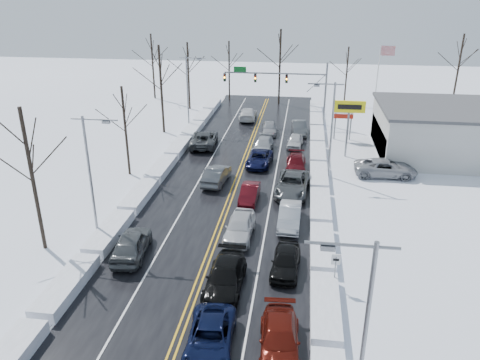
# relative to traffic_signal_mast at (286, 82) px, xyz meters

# --- Properties ---
(ground) EXTENTS (160.00, 160.00, 0.00)m
(ground) POSITION_rel_traffic_signal_mast_xyz_m (-3.45, -27.99, -5.48)
(ground) COLOR white
(ground) RESTS_ON ground
(road_surface) EXTENTS (14.00, 84.00, 0.01)m
(road_surface) POSITION_rel_traffic_signal_mast_xyz_m (-3.45, -25.99, -5.47)
(road_surface) COLOR black
(road_surface) RESTS_ON ground
(snow_bank_left) EXTENTS (1.61, 72.00, 0.76)m
(snow_bank_left) POSITION_rel_traffic_signal_mast_xyz_m (-11.05, -25.99, -5.48)
(snow_bank_left) COLOR white
(snow_bank_left) RESTS_ON ground
(snow_bank_right) EXTENTS (1.61, 72.00, 0.76)m
(snow_bank_right) POSITION_rel_traffic_signal_mast_xyz_m (4.15, -25.99, -5.48)
(snow_bank_right) COLOR white
(snow_bank_right) RESTS_ON ground
(traffic_signal_mast) EXTENTS (13.28, 0.39, 8.00)m
(traffic_signal_mast) POSITION_rel_traffic_signal_mast_xyz_m (0.00, 0.00, 0.00)
(traffic_signal_mast) COLOR slate
(traffic_signal_mast) RESTS_ON ground
(tires_plus_sign) EXTENTS (3.20, 0.34, 6.00)m
(tires_plus_sign) POSITION_rel_traffic_signal_mast_xyz_m (7.05, -12.00, -0.49)
(tires_plus_sign) COLOR slate
(tires_plus_sign) RESTS_ON ground
(used_vehicles_sign) EXTENTS (2.20, 0.22, 4.65)m
(used_vehicles_sign) POSITION_rel_traffic_signal_mast_xyz_m (7.05, -5.99, -2.16)
(used_vehicles_sign) COLOR slate
(used_vehicles_sign) RESTS_ON ground
(speed_limit_sign) EXTENTS (0.55, 0.09, 2.35)m
(speed_limit_sign) POSITION_rel_traffic_signal_mast_xyz_m (4.75, -35.99, -3.84)
(speed_limit_sign) COLOR slate
(speed_limit_sign) RESTS_ON ground
(flagpole) EXTENTS (1.87, 1.20, 10.00)m
(flagpole) POSITION_rel_traffic_signal_mast_xyz_m (11.72, 2.01, 0.45)
(flagpole) COLOR silver
(flagpole) RESTS_ON ground
(dealership_building) EXTENTS (20.40, 12.40, 5.30)m
(dealership_building) POSITION_rel_traffic_signal_mast_xyz_m (20.53, -9.99, -2.82)
(dealership_building) COLOR #B4B3AF
(dealership_building) RESTS_ON ground
(streetlight_se) EXTENTS (3.20, 0.25, 9.00)m
(streetlight_se) POSITION_rel_traffic_signal_mast_xyz_m (4.85, -45.99, -0.17)
(streetlight_se) COLOR slate
(streetlight_se) RESTS_ON ground
(streetlight_ne) EXTENTS (3.20, 0.25, 9.00)m
(streetlight_ne) POSITION_rel_traffic_signal_mast_xyz_m (4.85, -17.99, -0.17)
(streetlight_ne) COLOR slate
(streetlight_ne) RESTS_ON ground
(streetlight_sw) EXTENTS (3.20, 0.25, 9.00)m
(streetlight_sw) POSITION_rel_traffic_signal_mast_xyz_m (-11.74, -31.99, -0.17)
(streetlight_sw) COLOR slate
(streetlight_sw) RESTS_ON ground
(streetlight_nw) EXTENTS (3.20, 0.25, 9.00)m
(streetlight_nw) POSITION_rel_traffic_signal_mast_xyz_m (-11.74, -3.99, -0.17)
(streetlight_nw) COLOR slate
(streetlight_nw) RESTS_ON ground
(tree_left_b) EXTENTS (4.00, 4.00, 10.00)m
(tree_left_b) POSITION_rel_traffic_signal_mast_xyz_m (-14.95, -33.99, 1.51)
(tree_left_b) COLOR #2D231C
(tree_left_b) RESTS_ON ground
(tree_left_c) EXTENTS (3.40, 3.40, 8.50)m
(tree_left_c) POSITION_rel_traffic_signal_mast_xyz_m (-13.95, -19.99, 0.46)
(tree_left_c) COLOR #2D231C
(tree_left_c) RESTS_ON ground
(tree_left_d) EXTENTS (4.20, 4.20, 10.50)m
(tree_left_d) POSITION_rel_traffic_signal_mast_xyz_m (-14.65, -5.99, 1.86)
(tree_left_d) COLOR #2D231C
(tree_left_d) RESTS_ON ground
(tree_left_e) EXTENTS (3.80, 3.80, 9.50)m
(tree_left_e) POSITION_rel_traffic_signal_mast_xyz_m (-14.25, 6.01, 1.16)
(tree_left_e) COLOR #2D231C
(tree_left_e) RESTS_ON ground
(tree_far_a) EXTENTS (4.00, 4.00, 10.00)m
(tree_far_a) POSITION_rel_traffic_signal_mast_xyz_m (-21.45, 12.01, 1.51)
(tree_far_a) COLOR #2D231C
(tree_far_a) RESTS_ON ground
(tree_far_b) EXTENTS (3.60, 3.60, 9.00)m
(tree_far_b) POSITION_rel_traffic_signal_mast_xyz_m (-9.45, 13.01, 0.81)
(tree_far_b) COLOR #2D231C
(tree_far_b) RESTS_ON ground
(tree_far_c) EXTENTS (4.40, 4.40, 11.00)m
(tree_far_c) POSITION_rel_traffic_signal_mast_xyz_m (-1.45, 11.01, 2.21)
(tree_far_c) COLOR #2D231C
(tree_far_c) RESTS_ON ground
(tree_far_d) EXTENTS (3.40, 3.40, 8.50)m
(tree_far_d) POSITION_rel_traffic_signal_mast_xyz_m (8.55, 12.51, 0.46)
(tree_far_d) COLOR #2D231C
(tree_far_d) RESTS_ON ground
(tree_far_e) EXTENTS (4.20, 4.20, 10.50)m
(tree_far_e) POSITION_rel_traffic_signal_mast_xyz_m (24.55, 13.01, 1.86)
(tree_far_e) COLOR #2D231C
(tree_far_e) RESTS_ON ground
(queued_car_2) EXTENTS (2.60, 5.13, 1.39)m
(queued_car_2) POSITION_rel_traffic_signal_mast_xyz_m (-1.62, -42.04, -5.48)
(queued_car_2) COLOR black
(queued_car_2) RESTS_ON ground
(queued_car_3) EXTENTS (2.23, 5.33, 1.54)m
(queued_car_3) POSITION_rel_traffic_signal_mast_xyz_m (-1.73, -36.88, -5.48)
(queued_car_3) COLOR black
(queued_car_3) RESTS_ON ground
(queued_car_4) EXTENTS (2.07, 4.87, 1.64)m
(queued_car_4) POSITION_rel_traffic_signal_mast_xyz_m (-1.73, -30.59, -5.48)
(queued_car_4) COLOR silver
(queued_car_4) RESTS_ON ground
(queued_car_5) EXTENTS (1.53, 4.12, 1.34)m
(queued_car_5) POSITION_rel_traffic_signal_mast_xyz_m (-1.75, -24.37, -5.48)
(queued_car_5) COLOR #45090E
(queued_car_5) RESTS_ON ground
(queued_car_6) EXTENTS (2.67, 5.13, 1.38)m
(queued_car_6) POSITION_rel_traffic_signal_mast_xyz_m (-1.77, -15.84, -5.48)
(queued_car_6) COLOR black
(queued_car_6) RESTS_ON ground
(queued_car_7) EXTENTS (2.22, 4.93, 1.40)m
(queued_car_7) POSITION_rel_traffic_signal_mast_xyz_m (-1.77, -11.44, -5.48)
(queued_car_7) COLOR #A1A3A8
(queued_car_7) RESTS_ON ground
(queued_car_8) EXTENTS (2.13, 4.46, 1.47)m
(queued_car_8) POSITION_rel_traffic_signal_mast_xyz_m (-1.63, -4.91, -5.48)
(queued_car_8) COLOR #919298
(queued_car_8) RESTS_ON ground
(queued_car_11) EXTENTS (2.29, 5.03, 1.43)m
(queued_car_11) POSITION_rel_traffic_signal_mast_xyz_m (1.81, -41.68, -5.48)
(queued_car_11) COLOR #50110A
(queued_car_11) RESTS_ON ground
(queued_car_12) EXTENTS (1.97, 4.42, 1.48)m
(queued_car_12) POSITION_rel_traffic_signal_mast_xyz_m (1.78, -34.56, -5.48)
(queued_car_12) COLOR black
(queued_car_12) RESTS_ON ground
(queued_car_13) EXTENTS (1.72, 4.66, 1.52)m
(queued_car_13) POSITION_rel_traffic_signal_mast_xyz_m (1.78, -28.32, -5.48)
(queued_car_13) COLOR #ACAEB4
(queued_car_13) RESTS_ON ground
(queued_car_14) EXTENTS (3.20, 6.13, 1.65)m
(queued_car_14) POSITION_rel_traffic_signal_mast_xyz_m (1.76, -22.30, -5.48)
(queued_car_14) COLOR #45484A
(queued_car_14) RESTS_ON ground
(queued_car_15) EXTENTS (1.90, 4.68, 1.36)m
(queued_car_15) POSITION_rel_traffic_signal_mast_xyz_m (1.92, -16.56, -5.48)
(queued_car_15) COLOR #48090F
(queued_car_15) RESTS_ON ground
(queued_car_16) EXTENTS (1.91, 4.08, 1.35)m
(queued_car_16) POSITION_rel_traffic_signal_mast_xyz_m (1.64, -9.54, -5.48)
(queued_car_16) COLOR silver
(queued_car_16) RESTS_ON ground
(queued_car_17) EXTENTS (2.11, 4.87, 1.56)m
(queued_car_17) POSITION_rel_traffic_signal_mast_xyz_m (2.00, -4.44, -5.48)
(queued_car_17) COLOR #45484B
(queued_car_17) RESTS_ON ground
(oncoming_car_0) EXTENTS (2.13, 4.99, 1.60)m
(oncoming_car_0) POSITION_rel_traffic_signal_mast_xyz_m (-5.22, -21.00, -5.48)
(oncoming_car_0) COLOR #444649
(oncoming_car_0) RESTS_ON ground
(oncoming_car_1) EXTENTS (3.42, 6.34, 1.69)m
(oncoming_car_1) POSITION_rel_traffic_signal_mast_xyz_m (-8.57, -10.61, -5.48)
(oncoming_car_1) COLOR #3C3F41
(oncoming_car_1) RESTS_ON ground
(oncoming_car_2) EXTENTS (2.37, 5.46, 1.56)m
(oncoming_car_2) POSITION_rel_traffic_signal_mast_xyz_m (-5.04, 1.30, -5.48)
(oncoming_car_2) COLOR silver
(oncoming_car_2) RESTS_ON ground
(oncoming_car_3) EXTENTS (2.53, 5.21, 1.71)m
(oncoming_car_3) POSITION_rel_traffic_signal_mast_xyz_m (-8.58, -34.09, -5.48)
(oncoming_car_3) COLOR #45484B
(oncoming_car_3) RESTS_ON ground
(parked_car_0) EXTENTS (5.89, 2.78, 1.63)m
(parked_car_0) POSITION_rel_traffic_signal_mast_xyz_m (10.43, -17.12, -5.48)
(parked_car_0) COLOR #93949A
(parked_car_0) RESTS_ON ground
(parked_car_1) EXTENTS (2.59, 5.65, 1.60)m
(parked_car_1) POSITION_rel_traffic_signal_mast_xyz_m (13.53, -12.58, -5.48)
(parked_car_1) COLOR #393B3D
(parked_car_1) RESTS_ON ground
(parked_car_2) EXTENTS (2.19, 4.53, 1.49)m
(parked_car_2) POSITION_rel_traffic_signal_mast_xyz_m (11.70, -5.37, -5.48)
(parked_car_2) COLOR #4E120A
(parked_car_2) RESTS_ON ground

